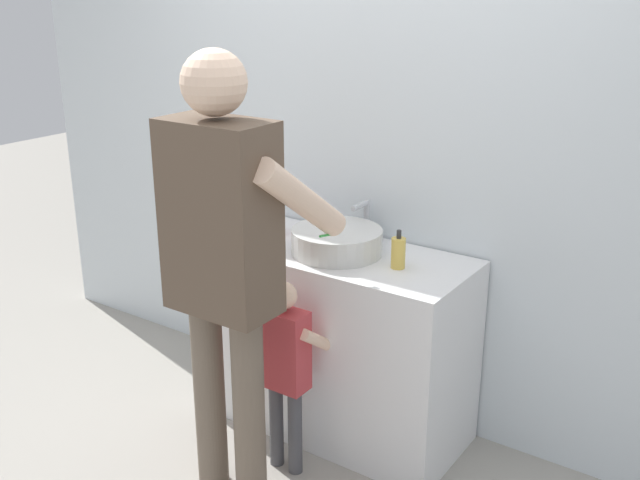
# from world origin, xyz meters

# --- Properties ---
(ground_plane) EXTENTS (14.00, 14.00, 0.00)m
(ground_plane) POSITION_xyz_m (0.00, 0.00, 0.00)
(ground_plane) COLOR #9E998E
(back_wall) EXTENTS (4.40, 0.08, 2.70)m
(back_wall) POSITION_xyz_m (0.00, 0.62, 1.35)
(back_wall) COLOR silver
(back_wall) RESTS_ON ground
(vanity_cabinet) EXTENTS (1.19, 0.54, 0.88)m
(vanity_cabinet) POSITION_xyz_m (0.00, 0.30, 0.44)
(vanity_cabinet) COLOR white
(vanity_cabinet) RESTS_ON ground
(sink_basin) EXTENTS (0.40, 0.40, 0.11)m
(sink_basin) POSITION_xyz_m (0.00, 0.28, 0.94)
(sink_basin) COLOR silver
(sink_basin) RESTS_ON vanity_cabinet
(faucet) EXTENTS (0.18, 0.14, 0.18)m
(faucet) POSITION_xyz_m (0.00, 0.52, 0.96)
(faucet) COLOR #B7BABF
(faucet) RESTS_ON vanity_cabinet
(toothbrush_cup) EXTENTS (0.07, 0.07, 0.21)m
(toothbrush_cup) POSITION_xyz_m (-0.38, 0.34, 0.93)
(toothbrush_cup) COLOR #D86666
(toothbrush_cup) RESTS_ON vanity_cabinet
(soap_bottle) EXTENTS (0.06, 0.06, 0.17)m
(soap_bottle) POSITION_xyz_m (0.31, 0.28, 0.95)
(soap_bottle) COLOR gold
(soap_bottle) RESTS_ON vanity_cabinet
(child_toddler) EXTENTS (0.27, 0.27, 0.87)m
(child_toddler) POSITION_xyz_m (0.00, -0.10, 0.52)
(child_toddler) COLOR #47474C
(child_toddler) RESTS_ON ground
(adult_parent) EXTENTS (0.56, 0.58, 1.80)m
(adult_parent) POSITION_xyz_m (-0.09, -0.34, 1.08)
(adult_parent) COLOR #6B5B4C
(adult_parent) RESTS_ON ground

